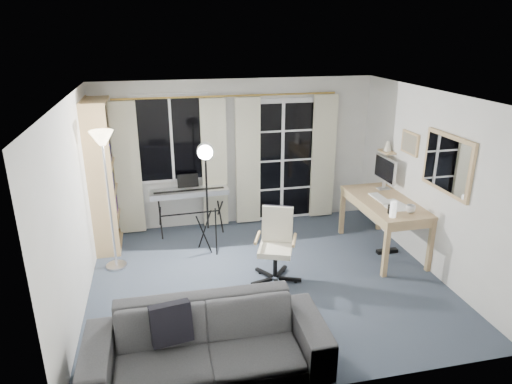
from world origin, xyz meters
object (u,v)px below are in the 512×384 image
desk (385,206)px  sofa (207,333)px  keyboard_piano (189,193)px  office_chair (276,238)px  torchiere_lamp (104,160)px  studio_light (206,164)px  mug (411,208)px  monitor (385,170)px  bookshelf (100,179)px

desk → sofa: bearing=-145.8°
keyboard_piano → office_chair: (0.99, -1.65, -0.11)m
torchiere_lamp → studio_light: bearing=5.5°
studio_light → desk: bearing=-4.0°
keyboard_piano → sofa: (-0.11, -3.25, -0.23)m
desk → studio_light: bearing=168.6°
torchiere_lamp → mug: 4.08m
torchiere_lamp → keyboard_piano: 1.68m
mug → studio_light: bearing=159.8°
monitor → mug: size_ratio=4.39×
bookshelf → monitor: (4.21, -0.68, 0.05)m
torchiere_lamp → keyboard_piano: torchiere_lamp is taller
bookshelf → monitor: bearing=-9.7°
sofa → studio_light: bearing=83.5°
office_chair → mug: (1.83, -0.09, 0.30)m
keyboard_piano → sofa: keyboard_piano is taller
studio_light → desk: (2.52, -0.46, -0.66)m
mug → sofa: size_ratio=0.06×
keyboard_piano → mug: size_ratio=9.49×
torchiere_lamp → desk: (3.83, -0.34, -0.84)m
studio_light → mug: bearing=-13.8°
studio_light → torchiere_lamp: bearing=-168.1°
bookshelf → studio_light: 1.66m
keyboard_piano → mug: (2.82, -1.75, 0.19)m
monitor → sofa: 3.95m
office_chair → sofa: bearing=-103.5°
office_chair → keyboard_piano: bearing=142.0°
bookshelf → sofa: bookshelf is taller
torchiere_lamp → mug: torchiere_lamp is taller
bookshelf → mug: (4.11, -1.63, -0.18)m
monitor → sofa: size_ratio=0.25×
bookshelf → studio_light: (1.49, -0.67, 0.31)m
torchiere_lamp → keyboard_piano: size_ratio=1.54×
mug → keyboard_piano: bearing=148.2°
office_chair → desk: size_ratio=0.64×
torchiere_lamp → bookshelf: bearing=102.6°
bookshelf → keyboard_piano: (1.29, 0.12, -0.37)m
mug → sofa: 3.32m
torchiere_lamp → monitor: (4.03, 0.11, -0.44)m
monitor → office_chair: bearing=-157.0°
sofa → bookshelf: bearing=111.3°
office_chair → torchiere_lamp: bearing=-178.3°
monitor → mug: 0.98m
torchiere_lamp → monitor: size_ratio=3.33×
studio_light → desk: size_ratio=1.13×
keyboard_piano → desk: bearing=-27.2°
mug → office_chair: bearing=177.1°
bookshelf → monitor: 4.26m
bookshelf → sofa: bearing=-69.8°
office_chair → monitor: 2.17m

